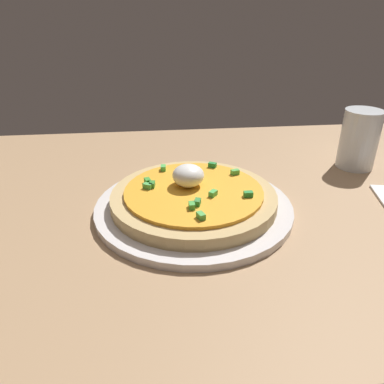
# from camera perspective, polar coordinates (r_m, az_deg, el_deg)

# --- Properties ---
(dining_table) EXTENTS (1.16, 0.71, 0.03)m
(dining_table) POSITION_cam_1_polar(r_m,az_deg,el_deg) (0.62, -0.24, -1.82)
(dining_table) COLOR tan
(dining_table) RESTS_ON ground
(plate) EXTENTS (0.30, 0.30, 0.01)m
(plate) POSITION_cam_1_polar(r_m,az_deg,el_deg) (0.57, -0.00, -2.31)
(plate) COLOR silver
(plate) RESTS_ON dining_table
(pizza) EXTENTS (0.25, 0.25, 0.06)m
(pizza) POSITION_cam_1_polar(r_m,az_deg,el_deg) (0.56, -0.03, -0.61)
(pizza) COLOR tan
(pizza) RESTS_ON plate
(cup_near) EXTENTS (0.07, 0.07, 0.11)m
(cup_near) POSITION_cam_1_polar(r_m,az_deg,el_deg) (0.77, 24.08, 7.07)
(cup_near) COLOR silver
(cup_near) RESTS_ON dining_table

